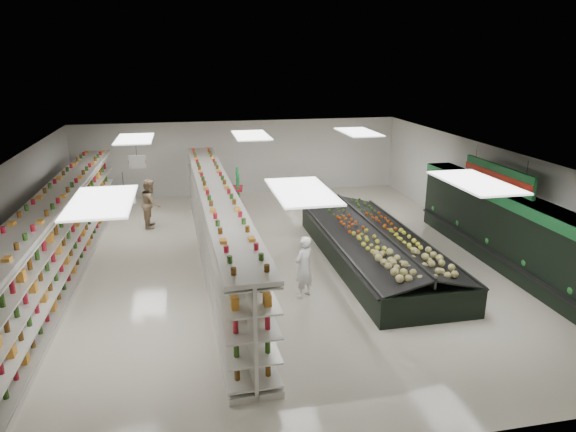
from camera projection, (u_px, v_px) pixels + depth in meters
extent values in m
plane|color=beige|center=(271.00, 260.00, 15.42)|extent=(16.00, 16.00, 0.00)
cube|color=white|center=(270.00, 155.00, 14.46)|extent=(14.00, 16.00, 0.02)
cube|color=silver|center=(240.00, 158.00, 22.42)|extent=(14.00, 0.02, 3.20)
cube|color=silver|center=(363.00, 363.00, 7.46)|extent=(14.00, 0.02, 3.20)
cube|color=silver|center=(11.00, 224.00, 13.60)|extent=(0.02, 16.00, 3.20)
cube|color=silver|center=(488.00, 196.00, 16.27)|extent=(0.02, 16.00, 3.20)
cube|color=black|center=(501.00, 227.00, 14.94)|extent=(0.80, 8.00, 2.20)
cube|color=#1C6A34|center=(504.00, 196.00, 14.65)|extent=(0.85, 8.00, 0.30)
cube|color=black|center=(491.00, 245.00, 15.05)|extent=(0.55, 7.80, 0.15)
cube|color=silver|center=(497.00, 219.00, 14.83)|extent=(0.45, 7.70, 0.03)
cube|color=silver|center=(498.00, 209.00, 14.74)|extent=(0.45, 7.70, 0.03)
cube|color=white|center=(124.00, 195.00, 12.00)|extent=(0.50, 0.06, 0.40)
cube|color=red|center=(124.00, 195.00, 12.00)|extent=(0.52, 0.02, 0.12)
cylinder|color=black|center=(123.00, 183.00, 11.91)|extent=(0.01, 0.01, 0.50)
cube|color=white|center=(137.00, 162.00, 15.74)|extent=(0.50, 0.06, 0.40)
cube|color=red|center=(137.00, 162.00, 15.74)|extent=(0.52, 0.02, 0.12)
cylinder|color=black|center=(136.00, 152.00, 15.65)|extent=(0.01, 0.01, 0.50)
cube|color=#1C6A34|center=(498.00, 175.00, 14.41)|extent=(0.10, 3.20, 0.60)
cube|color=red|center=(496.00, 176.00, 14.40)|extent=(0.03, 3.20, 0.18)
cylinder|color=black|center=(527.00, 171.00, 13.17)|extent=(0.01, 0.01, 0.50)
cylinder|color=black|center=(476.00, 154.00, 15.42)|extent=(0.01, 0.01, 0.50)
cube|color=beige|center=(65.00, 274.00, 14.25)|extent=(1.27, 13.52, 0.14)
cube|color=beige|center=(60.00, 238.00, 13.94)|extent=(0.32, 13.50, 2.25)
cube|color=beige|center=(54.00, 197.00, 13.59)|extent=(1.27, 13.52, 0.09)
cube|color=silver|center=(55.00, 270.00, 14.17)|extent=(0.75, 13.40, 0.03)
cube|color=silver|center=(52.00, 254.00, 14.02)|extent=(0.75, 13.40, 0.03)
cube|color=silver|center=(50.00, 237.00, 13.87)|extent=(0.75, 13.40, 0.03)
cube|color=silver|center=(47.00, 219.00, 13.73)|extent=(0.75, 13.40, 0.03)
cube|color=silver|center=(44.00, 202.00, 13.58)|extent=(0.75, 13.40, 0.03)
cube|color=silver|center=(74.00, 269.00, 14.26)|extent=(0.75, 13.40, 0.03)
cube|color=silver|center=(72.00, 252.00, 14.11)|extent=(0.75, 13.40, 0.03)
cube|color=silver|center=(70.00, 236.00, 13.96)|extent=(0.75, 13.40, 0.03)
cube|color=silver|center=(67.00, 218.00, 13.82)|extent=(0.75, 13.40, 0.03)
cube|color=silver|center=(65.00, 201.00, 13.67)|extent=(0.75, 13.40, 0.03)
cube|color=beige|center=(219.00, 260.00, 15.24)|extent=(1.39, 13.31, 0.13)
cube|color=beige|center=(217.00, 227.00, 14.93)|extent=(0.46, 13.28, 2.21)
cube|color=beige|center=(216.00, 189.00, 14.58)|extent=(1.39, 13.31, 0.09)
cube|color=silver|center=(210.00, 257.00, 15.14)|extent=(0.87, 13.18, 0.03)
cube|color=silver|center=(209.00, 241.00, 15.00)|extent=(0.87, 13.18, 0.03)
cube|color=silver|center=(208.00, 226.00, 14.85)|extent=(0.87, 13.18, 0.03)
cube|color=silver|center=(208.00, 210.00, 14.71)|extent=(0.87, 13.18, 0.03)
cube|color=silver|center=(207.00, 193.00, 14.56)|extent=(0.87, 13.18, 0.03)
cube|color=silver|center=(227.00, 255.00, 15.25)|extent=(0.87, 13.18, 0.03)
cube|color=silver|center=(226.00, 240.00, 15.11)|extent=(0.87, 13.18, 0.03)
cube|color=silver|center=(226.00, 224.00, 14.96)|extent=(0.87, 13.18, 0.03)
cube|color=silver|center=(225.00, 208.00, 14.82)|extent=(0.87, 13.18, 0.03)
cube|color=silver|center=(225.00, 192.00, 14.67)|extent=(0.87, 13.18, 0.03)
cube|color=black|center=(374.00, 250.00, 15.13)|extent=(2.61, 7.56, 0.76)
cube|color=#262626|center=(334.00, 241.00, 14.77)|extent=(0.09, 7.56, 0.06)
cube|color=#262626|center=(415.00, 235.00, 15.25)|extent=(0.09, 7.56, 0.06)
cube|color=black|center=(353.00, 236.00, 14.85)|extent=(1.42, 7.45, 0.39)
cube|color=black|center=(397.00, 233.00, 15.11)|extent=(1.42, 7.45, 0.39)
cube|color=#262626|center=(375.00, 231.00, 14.95)|extent=(0.08, 7.45, 0.27)
cube|color=red|center=(227.00, 207.00, 20.46)|extent=(1.30, 0.96, 0.20)
cube|color=red|center=(227.00, 189.00, 20.24)|extent=(1.36, 1.02, 0.10)
imported|color=white|center=(304.00, 267.00, 12.85)|extent=(0.71, 0.67, 1.63)
imported|color=#997F5E|center=(151.00, 203.00, 18.17)|extent=(0.58, 0.88, 1.73)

